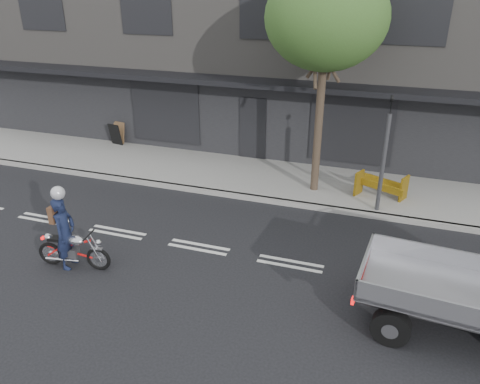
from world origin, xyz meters
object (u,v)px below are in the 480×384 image
Objects in this scene: construction_barrier at (381,188)px; sandwich_board at (115,134)px; motorcycle at (73,249)px; rider at (65,233)px; traffic_light_pole at (383,161)px; street_tree at (326,18)px.

sandwich_board reaches higher than construction_barrier.
construction_barrier reaches higher than motorcycle.
sandwich_board reaches higher than motorcycle.
rider is 2.06× the size of sandwich_board.
construction_barrier is at bearing 33.41° from motorcycle.
traffic_light_pole reaches higher than construction_barrier.
motorcycle is at bearing -142.58° from traffic_light_pole.
traffic_light_pole is 2.45× the size of construction_barrier.
sandwich_board is (-3.67, 7.66, 0.10)m from motorcycle.
construction_barrier is (6.83, 5.78, -0.34)m from rider.
rider is 8.96m from construction_barrier.
motorcycle is at bearing -128.08° from street_tree.
motorcycle is 8.84m from construction_barrier.
sandwich_board is (-10.35, 1.88, 0.03)m from construction_barrier.
street_tree is 8.81m from rider.
motorcycle is 2.13× the size of sandwich_board.
sandwich_board is (-3.52, 7.66, -0.31)m from rider.
construction_barrier is 10.52m from sandwich_board.
construction_barrier is 1.65× the size of sandwich_board.
construction_barrier is at bearing -57.22° from rider.
motorcycle is 8.50m from sandwich_board.
street_tree reaches higher than construction_barrier.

